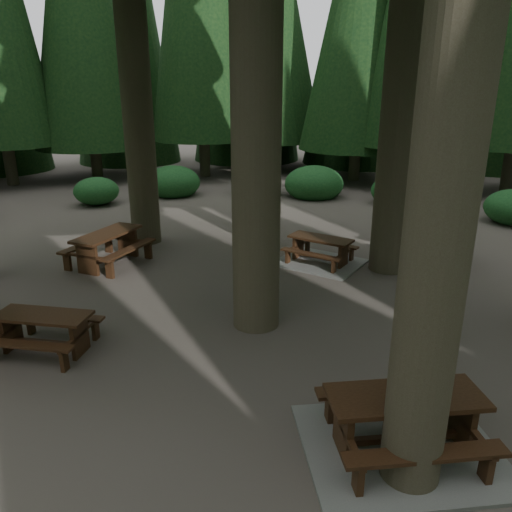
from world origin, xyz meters
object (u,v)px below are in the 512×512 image
at_px(picnic_table_c, 320,255).
at_px(picnic_table_a, 402,432).
at_px(picnic_table_b, 108,243).
at_px(picnic_table_e, 44,327).
at_px(picnic_table_d, 430,237).

bearing_deg(picnic_table_c, picnic_table_a, -55.29).
relative_size(picnic_table_a, picnic_table_b, 1.56).
xyz_separation_m(picnic_table_b, picnic_table_e, (1.94, -3.75, -0.09)).
bearing_deg(picnic_table_a, picnic_table_e, 148.77).
xyz_separation_m(picnic_table_c, picnic_table_d, (2.35, 1.83, 0.27)).
distance_m(picnic_table_a, picnic_table_b, 8.52).
relative_size(picnic_table_a, picnic_table_e, 1.64).
distance_m(picnic_table_c, picnic_table_e, 6.64).
height_order(picnic_table_b, picnic_table_c, picnic_table_b).
distance_m(picnic_table_a, picnic_table_c, 6.69).
distance_m(picnic_table_b, picnic_table_c, 5.20).
relative_size(picnic_table_a, picnic_table_d, 1.51).
bearing_deg(picnic_table_d, picnic_table_c, -126.99).
xyz_separation_m(picnic_table_a, picnic_table_d, (-0.69, 7.79, 0.22)).
bearing_deg(picnic_table_e, picnic_table_a, -14.82).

